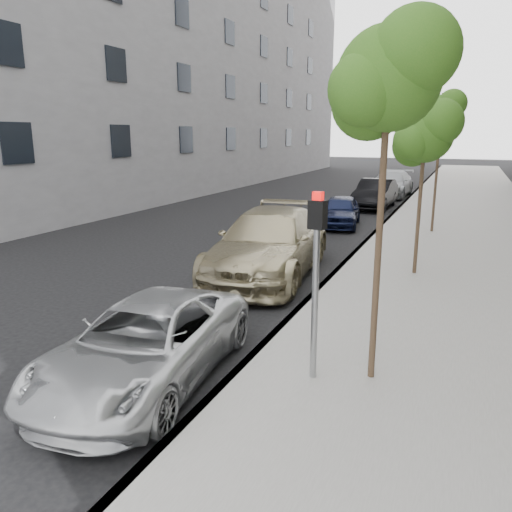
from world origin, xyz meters
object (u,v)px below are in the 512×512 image
Objects in this scene: minivan at (146,343)px; suv at (269,243)px; sedan_black at (375,194)px; sedan_rear at (391,184)px; tree_mid at (426,134)px; tree_near at (391,79)px; tree_far at (442,113)px; signal_pole at (316,264)px; sedan_blue at (340,211)px.

suv is (-0.49, 6.53, 0.26)m from minivan.
sedan_rear is (-0.00, 5.64, 0.03)m from sedan_black.
minivan is 0.99× the size of sedan_black.
tree_mid is 1.00× the size of minivan.
tree_near is at bearing -59.75° from suv.
tree_near is 13.00m from tree_far.
minivan is (-3.33, -7.76, -3.19)m from tree_mid.
sedan_rear is (-2.46, 25.34, -1.17)m from signal_pole.
tree_mid is at bearing 61.33° from minivan.
tree_near reaches higher than minivan.
sedan_black is 5.64m from sedan_rear.
suv reaches higher than sedan_black.
signal_pole is 6.45m from suv.
signal_pole is (-0.86, -6.87, -1.86)m from tree_mid.
sedan_black is (-2.46, 19.70, -1.20)m from signal_pole.
sedan_black is (0.00, 20.59, 0.13)m from minivan.
sedan_blue is 11.54m from sedan_rear.
signal_pole is at bearing -93.69° from tree_far.
tree_mid is 0.74× the size of suv.
signal_pole is at bearing 14.44° from minivan.
minivan is at bearing -87.75° from sedan_rear.
signal_pole reaches higher than sedan_blue.
sedan_blue is 5.91m from sedan_black.
sedan_black is (-3.33, 6.33, -3.82)m from tree_far.
tree_mid is 13.60m from sedan_black.
sedan_black is at bearing 77.73° from sedan_blue.
tree_far reaches higher than suv.
sedan_rear is at bearing 97.59° from tree_near.
tree_mid is at bearing -77.54° from sedan_rear.
tree_mid reaches higher than minivan.
sedan_blue is at bearing 173.30° from tree_far.
tree_near is 1.39× the size of sedan_blue.
tree_mid is at bearing -90.00° from tree_far.
suv is at bearing -90.30° from sedan_black.
signal_pole is 0.76× the size of sedan_blue.
tree_near reaches higher than sedan_black.
signal_pole is at bearing -156.95° from tree_near.
signal_pole reaches higher than sedan_black.
sedan_blue is (-2.91, 13.81, -1.31)m from signal_pole.
tree_near reaches higher than sedan_blue.
tree_mid reaches higher than signal_pole.
suv is 19.71m from sedan_rear.
tree_mid is at bearing -69.38° from sedan_blue.
sedan_blue is at bearing 105.69° from tree_near.
signal_pole is 19.89m from sedan_black.
minivan is 20.59m from sedan_black.
signal_pole is 0.62× the size of sedan_black.
sedan_rear is at bearing 105.38° from signal_pole.
signal_pole is at bearing -86.01° from sedan_blue.
tree_near is 5.30m from minivan.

